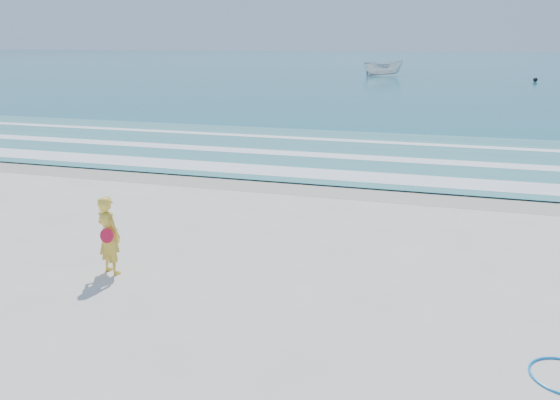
# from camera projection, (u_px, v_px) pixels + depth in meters

# --- Properties ---
(ground) EXTENTS (400.00, 400.00, 0.00)m
(ground) POSITION_uv_depth(u_px,v_px,m) (180.00, 339.00, 7.91)
(ground) COLOR silver
(ground) RESTS_ON ground
(wet_sand) EXTENTS (400.00, 2.40, 0.00)m
(wet_sand) POSITION_uv_depth(u_px,v_px,m) (316.00, 186.00, 16.20)
(wet_sand) COLOR #B2A893
(wet_sand) RESTS_ON ground
(ocean) EXTENTS (400.00, 190.00, 0.04)m
(ocean) POSITION_uv_depth(u_px,v_px,m) (425.00, 62.00, 104.63)
(ocean) COLOR #19727F
(ocean) RESTS_ON ground
(shallow) EXTENTS (400.00, 10.00, 0.01)m
(shallow) POSITION_uv_depth(u_px,v_px,m) (344.00, 152.00, 20.80)
(shallow) COLOR #59B7AD
(shallow) RESTS_ON ocean
(foam_near) EXTENTS (400.00, 1.40, 0.01)m
(foam_near) POSITION_uv_depth(u_px,v_px,m) (325.00, 174.00, 17.39)
(foam_near) COLOR white
(foam_near) RESTS_ON shallow
(foam_mid) EXTENTS (400.00, 0.90, 0.01)m
(foam_mid) POSITION_uv_depth(u_px,v_px,m) (341.00, 156.00, 20.06)
(foam_mid) COLOR white
(foam_mid) RESTS_ON shallow
(foam_far) EXTENTS (400.00, 0.60, 0.01)m
(foam_far) POSITION_uv_depth(u_px,v_px,m) (354.00, 141.00, 23.10)
(foam_far) COLOR white
(foam_far) RESTS_ON shallow
(boat) EXTENTS (5.04, 3.56, 1.83)m
(boat) POSITION_uv_depth(u_px,v_px,m) (383.00, 68.00, 64.31)
(boat) COLOR silver
(boat) RESTS_ON ocean
(buoy) EXTENTS (0.44, 0.44, 0.44)m
(buoy) POSITION_uv_depth(u_px,v_px,m) (535.00, 80.00, 55.47)
(buoy) COLOR black
(buoy) RESTS_ON ocean
(woman) EXTENTS (0.63, 0.52, 1.48)m
(woman) POSITION_uv_depth(u_px,v_px,m) (109.00, 235.00, 9.96)
(woman) COLOR yellow
(woman) RESTS_ON ground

